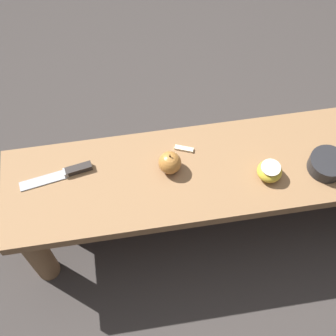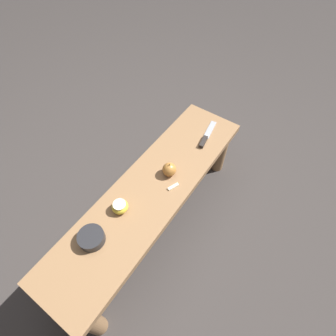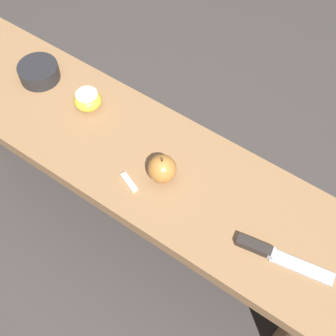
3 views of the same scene
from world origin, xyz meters
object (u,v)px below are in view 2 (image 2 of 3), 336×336
Objects in this scene: apple_whole at (169,169)px; knife at (206,138)px; bowl at (91,238)px; apple_cut at (120,206)px; wooden_bench at (152,198)px.

knife is at bearing 174.42° from apple_whole.
apple_whole is at bearing 171.35° from bowl.
knife is at bearing 172.56° from bowl.
apple_cut is at bearing 160.54° from knife.
wooden_bench is 0.18m from apple_whole.
apple_cut is at bearing -16.28° from wooden_bench.
bowl is (0.35, -0.05, 0.11)m from wooden_bench.
knife reaches higher than wooden_bench.
apple_whole is 1.04× the size of apple_cut.
bowl reaches higher than wooden_bench.
wooden_bench is 16.30× the size of apple_whole.
wooden_bench is at bearing 163.24° from knife.
apple_whole reaches higher than knife.
knife is 0.31m from apple_whole.
knife is at bearing 170.58° from apple_cut.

